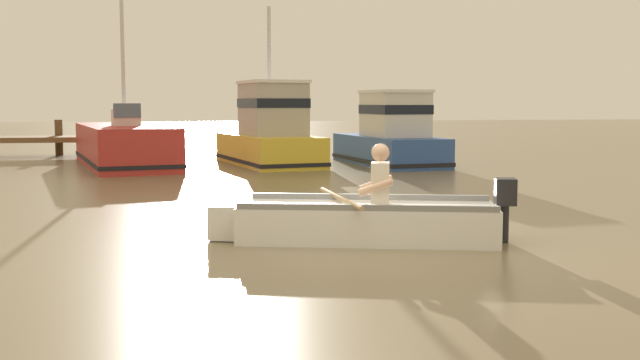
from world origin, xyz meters
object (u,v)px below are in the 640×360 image
at_px(moored_boat_red, 124,146).
at_px(moored_boat_blue, 391,138).
at_px(rowboat_with_person, 362,220).
at_px(moored_boat_yellow, 270,134).

bearing_deg(moored_boat_red, moored_boat_blue, -8.11).
bearing_deg(moored_boat_blue, rowboat_with_person, -107.81).
height_order(rowboat_with_person, moored_boat_red, moored_boat_red).
bearing_deg(moored_boat_red, moored_boat_yellow, -6.55).
bearing_deg(moored_boat_yellow, moored_boat_red, 173.45).
bearing_deg(rowboat_with_person, moored_boat_blue, 72.19).
distance_m(rowboat_with_person, moored_boat_yellow, 11.60).
distance_m(moored_boat_yellow, moored_boat_blue, 3.26).
xyz_separation_m(moored_boat_red, moored_boat_blue, (7.05, -1.00, 0.21)).
distance_m(moored_boat_red, moored_boat_yellow, 3.88).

